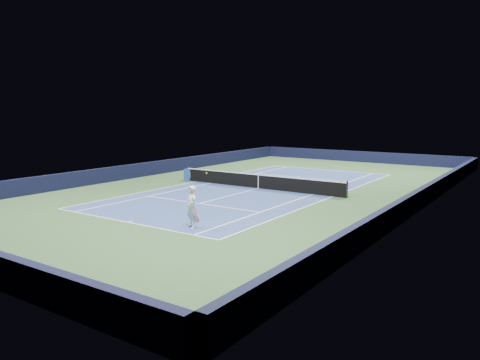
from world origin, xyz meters
The scene contains 19 objects.
ground centered at (0.00, 0.00, 0.00)m, with size 40.00×40.00×0.00m, color #2B4A28.
wall_far centered at (0.00, 19.82, 0.55)m, with size 22.00×0.35×1.10m, color black.
wall_right centered at (10.82, 0.00, 0.55)m, with size 0.35×40.00×1.10m, color black.
wall_left centered at (-10.82, 0.00, 0.55)m, with size 0.35×40.00×1.10m, color black.
court_surface centered at (0.00, 0.00, 0.00)m, with size 10.97×23.77×0.01m, color navy.
baseline_far centered at (0.00, 11.88, 0.01)m, with size 10.97×0.08×0.00m, color white.
baseline_near centered at (0.00, -11.88, 0.01)m, with size 10.97×0.08×0.00m, color white.
sideline_doubles_right centered at (5.49, 0.00, 0.01)m, with size 0.08×23.77×0.00m, color white.
sideline_doubles_left centered at (-5.49, 0.00, 0.01)m, with size 0.08×23.77×0.00m, color white.
sideline_singles_right centered at (4.12, 0.00, 0.01)m, with size 0.08×23.77×0.00m, color white.
sideline_singles_left centered at (-4.12, 0.00, 0.01)m, with size 0.08×23.77×0.00m, color white.
service_line_far centered at (0.00, 6.40, 0.01)m, with size 8.23×0.08×0.00m, color white.
service_line_near centered at (0.00, -6.40, 0.01)m, with size 8.23×0.08×0.00m, color white.
center_service_line centered at (0.00, 0.00, 0.01)m, with size 0.08×12.80×0.00m, color white.
center_mark_far centered at (0.00, 11.73, 0.01)m, with size 0.08×0.30×0.00m, color white.
center_mark_near centered at (0.00, -11.73, 0.01)m, with size 0.08×0.30×0.00m, color white.
tennis_net centered at (0.00, 0.00, 0.50)m, with size 12.90×0.10×1.07m.
sponsor_cube centered at (-6.40, 0.11, 0.43)m, with size 0.60×0.56×0.87m.
tennis_player centered at (3.21, -10.91, 0.97)m, with size 0.91×1.38×2.46m.
Camera 1 is at (16.81, -26.98, 5.39)m, focal length 35.00 mm.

